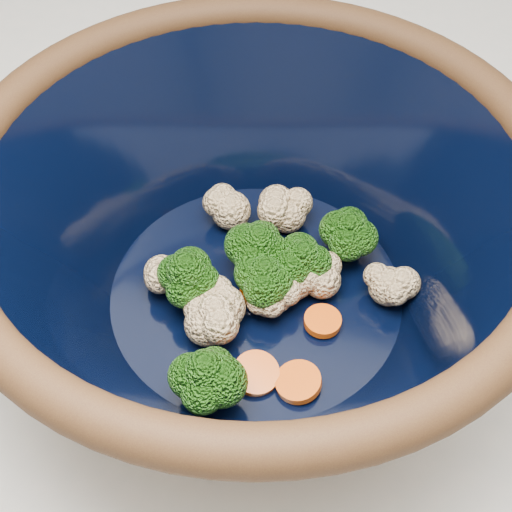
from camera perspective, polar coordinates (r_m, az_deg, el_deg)
The scene contains 2 objects.
mixing_bowl at distance 0.49m, azimuth 0.00°, elevation 1.25°, with size 0.49×0.49×0.17m.
vegetable_pile at distance 0.52m, azimuth 0.29°, elevation -1.82°, with size 0.19×0.21×0.06m.
Camera 1 is at (0.05, -0.31, 1.37)m, focal length 50.00 mm.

